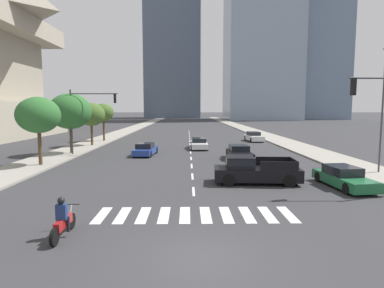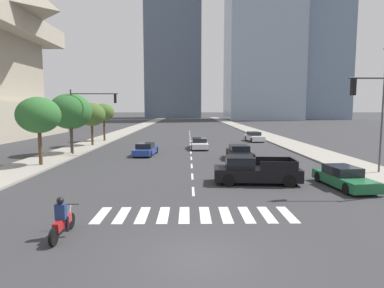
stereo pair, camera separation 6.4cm
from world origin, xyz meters
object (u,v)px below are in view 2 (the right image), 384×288
(street_tree_nearest, at_px, (39,115))
(street_tree_fourth, at_px, (104,113))
(pickup_truck, at_px, (253,170))
(sedan_white_0, at_px, (199,144))
(traffic_signal_far, at_px, (88,110))
(sedan_green_3, at_px, (344,178))
(motorcycle_lead, at_px, (62,221))
(sedan_blue_1, at_px, (146,150))
(sedan_white_2, at_px, (254,137))
(street_tree_third, at_px, (92,115))
(sedan_black_4, at_px, (239,153))
(street_lamp_east, at_px, (383,102))
(street_tree_second, at_px, (70,111))

(street_tree_nearest, relative_size, street_tree_fourth, 1.04)
(pickup_truck, relative_size, sedan_white_0, 1.11)
(traffic_signal_far, bearing_deg, sedan_green_3, -34.96)
(sedan_green_3, xyz_separation_m, street_tree_nearest, (-20.85, 7.10, 3.51))
(motorcycle_lead, bearing_deg, street_tree_nearest, 27.00)
(pickup_truck, bearing_deg, street_tree_nearest, -16.84)
(motorcycle_lead, relative_size, sedan_blue_1, 0.49)
(sedan_green_3, distance_m, street_tree_nearest, 22.30)
(sedan_white_0, xyz_separation_m, sedan_blue_1, (-5.49, -5.23, 0.00))
(pickup_truck, distance_m, sedan_blue_1, 14.69)
(street_tree_fourth, bearing_deg, pickup_truck, -58.49)
(sedan_white_2, xyz_separation_m, sedan_green_3, (-0.24, -26.92, -0.04))
(street_tree_fourth, bearing_deg, sedan_white_0, -32.22)
(street_tree_nearest, distance_m, street_tree_third, 13.94)
(sedan_blue_1, height_order, street_tree_nearest, street_tree_nearest)
(pickup_truck, xyz_separation_m, sedan_blue_1, (-8.18, 12.20, -0.25))
(sedan_black_4, bearing_deg, street_lamp_east, 52.03)
(street_tree_third, height_order, street_tree_fourth, street_tree_fourth)
(traffic_signal_far, relative_size, street_tree_fourth, 1.22)
(sedan_blue_1, bearing_deg, sedan_white_0, -40.74)
(pickup_truck, bearing_deg, sedan_white_0, -77.17)
(motorcycle_lead, height_order, street_tree_fourth, street_tree_fourth)
(motorcycle_lead, bearing_deg, sedan_green_3, -61.96)
(motorcycle_lead, xyz_separation_m, street_tree_second, (-7.23, 21.21, 3.73))
(sedan_black_4, distance_m, street_lamp_east, 11.89)
(traffic_signal_far, xyz_separation_m, street_tree_second, (-2.04, 0.86, -0.13))
(sedan_white_2, xyz_separation_m, street_tree_third, (-21.09, -5.88, 3.26))
(sedan_white_0, height_order, sedan_green_3, sedan_green_3)
(pickup_truck, relative_size, traffic_signal_far, 0.85)
(sedan_white_2, bearing_deg, traffic_signal_far, -58.88)
(street_tree_nearest, bearing_deg, traffic_signal_far, 71.42)
(sedan_white_2, distance_m, traffic_signal_far, 23.82)
(street_tree_second, bearing_deg, street_lamp_east, -22.19)
(motorcycle_lead, height_order, street_tree_nearest, street_tree_nearest)
(street_lamp_east, relative_size, street_tree_second, 1.44)
(pickup_truck, xyz_separation_m, street_tree_fourth, (-15.72, 25.64, 3.24))
(sedan_white_2, distance_m, street_tree_nearest, 29.15)
(traffic_signal_far, distance_m, street_tree_fourth, 13.74)
(street_tree_fourth, bearing_deg, sedan_white_2, 0.50)
(street_lamp_east, xyz_separation_m, street_tree_third, (-25.15, 17.29, -1.17))
(sedan_blue_1, bearing_deg, street_tree_fourth, 34.93)
(motorcycle_lead, relative_size, sedan_white_0, 0.46)
(pickup_truck, bearing_deg, street_tree_third, -47.71)
(traffic_signal_far, xyz_separation_m, street_tree_nearest, (-2.04, -6.06, -0.37))
(motorcycle_lead, relative_size, street_tree_fourth, 0.43)
(street_tree_third, distance_m, street_tree_fourth, 5.70)
(sedan_blue_1, bearing_deg, motorcycle_lead, -175.22)
(sedan_white_2, xyz_separation_m, street_tree_second, (-21.09, -12.91, 3.70))
(street_tree_second, bearing_deg, sedan_white_2, 31.48)
(motorcycle_lead, xyz_separation_m, street_tree_third, (-7.23, 28.24, 3.29))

